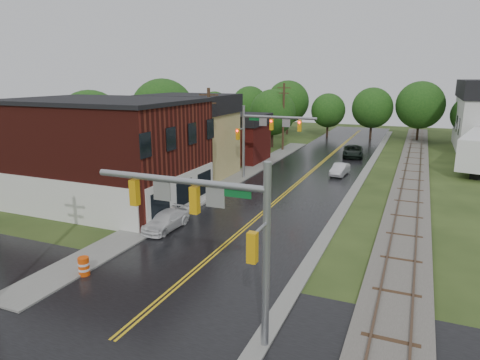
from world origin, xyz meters
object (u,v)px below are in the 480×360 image
Objects in this scene: tree_left_b at (164,113)px; construction_barrel at (84,266)px; utility_pole_c at (283,116)px; semi_trailer at (479,149)px; traffic_signal_near at (213,216)px; brick_building at (105,152)px; utility_pole_b at (209,137)px; suv_dark at (353,151)px; traffic_signal_far at (264,130)px; tree_left_c at (223,118)px; tree_left_a at (92,126)px; tree_left_e at (273,113)px; pickup_white at (166,221)px; sedan_silver at (340,170)px.

construction_barrel is (12.85, -27.90, -5.22)m from tree_left_b.
utility_pole_c is at bearing 47.61° from tree_left_b.
traffic_signal_near is at bearing -108.62° from semi_trailer.
brick_building is 1.59× the size of utility_pole_b.
traffic_signal_near is 43.24m from utility_pole_c.
semi_trailer is at bearing -17.93° from suv_dark.
traffic_signal_far is at bearing -146.13° from semi_trailer.
traffic_signal_far is 1.41× the size of suv_dark.
semi_trailer is at bearing 0.80° from tree_left_c.
utility_pole_b is at bearing -123.68° from traffic_signal_far.
semi_trailer is at bearing 26.96° from tree_left_a.
tree_left_b is 1.19× the size of tree_left_e.
tree_left_b reaches higher than semi_trailer.
suv_dark is (16.65, 2.86, -3.79)m from tree_left_c.
suv_dark is (-0.67, 40.76, -4.24)m from traffic_signal_near.
utility_pole_c is 25.67m from tree_left_a.
tree_left_b is 16.67m from tree_left_e.
utility_pole_c reaches higher than pickup_white.
traffic_signal_near is 0.90× the size of tree_left_e.
semi_trailer is at bearing 55.52° from pickup_white.
traffic_signal_far is 17.33m from utility_pole_c.
tree_left_e is at bearing 94.90° from utility_pole_b.
sedan_silver is (9.90, 9.96, -4.11)m from utility_pole_b.
construction_barrel is at bearing -84.29° from utility_pole_b.
traffic_signal_near is 30.28m from sedan_silver.
utility_pole_b is at bearing -141.68° from semi_trailer.
tree_left_b is at bearing 124.31° from pickup_white.
tree_left_e reaches higher than pickup_white.
tree_left_e is 8.18× the size of construction_barrel.
tree_left_b reaches higher than suv_dark.
tree_left_b is 21.56m from sedan_silver.
traffic_signal_far is 17.49m from suv_dark.
tree_left_b is at bearing 161.19° from traffic_signal_far.
tree_left_c is at bearing 109.42° from pickup_white.
sedan_silver reaches higher than construction_barrel.
tree_left_b is at bearing -166.17° from semi_trailer.
tree_left_a is at bearing -162.70° from traffic_signal_far.
suv_dark is at bearing 65.18° from utility_pole_b.
pickup_white is 35.86m from semi_trailer.
brick_building is 1.48× the size of tree_left_b.
traffic_signal_near is 45.59m from tree_left_e.
utility_pole_b is 1.10× the size of tree_left_e.
tree_left_b is at bearing 114.73° from construction_barrel.
semi_trailer reaches higher than pickup_white.
semi_trailer is at bearing 38.32° from utility_pole_b.
tree_left_c is (-7.05, -4.10, -0.21)m from utility_pole_c.
utility_pole_c is 0.69× the size of semi_trailer.
brick_building reaches higher than construction_barrel.
traffic_signal_far reaches higher than suv_dark.
sedan_silver is (-0.37, 29.96, -4.36)m from traffic_signal_near.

